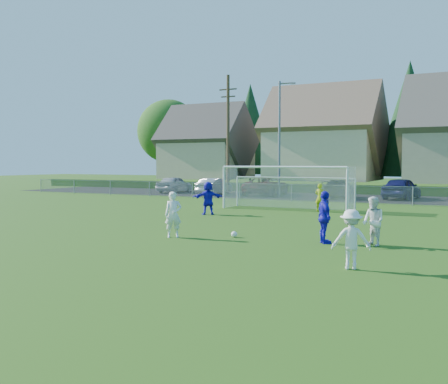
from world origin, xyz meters
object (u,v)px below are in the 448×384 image
(soccer_ball, at_px, (234,234))
(player_blue_b, at_px, (208,198))
(player_white_a, at_px, (173,215))
(car_e, at_px, (402,188))
(player_white_b, at_px, (373,221))
(car_d, at_px, (339,189))
(goalkeeper, at_px, (320,198))
(car_b, at_px, (214,186))
(player_blue_a, at_px, (325,217))
(soccer_goal, at_px, (289,181))
(car_c, at_px, (266,186))
(player_white_c, at_px, (351,239))
(car_a, at_px, (174,184))

(soccer_ball, distance_m, player_blue_b, 8.42)
(player_white_a, distance_m, car_e, 24.62)
(player_white_b, height_order, car_e, player_white_b)
(car_d, bearing_deg, goalkeeper, 94.80)
(player_white_b, height_order, car_b, player_white_b)
(player_blue_a, relative_size, soccer_goal, 0.24)
(player_blue_a, relative_size, player_blue_b, 1.02)
(goalkeeper, relative_size, car_e, 0.33)
(car_b, distance_m, car_c, 4.49)
(player_white_c, bearing_deg, car_d, -90.11)
(player_white_a, relative_size, player_blue_a, 0.94)
(car_c, bearing_deg, player_white_c, 113.21)
(player_blue_a, relative_size, goalkeeper, 1.13)
(car_c, bearing_deg, player_white_b, 116.72)
(player_white_b, relative_size, car_e, 0.34)
(soccer_ball, height_order, player_blue_b, player_blue_b)
(car_d, bearing_deg, car_e, -170.57)
(player_blue_b, bearing_deg, soccer_goal, -153.39)
(goalkeeper, height_order, car_b, goalkeeper)
(player_white_c, distance_m, car_c, 29.56)
(player_white_a, distance_m, player_white_c, 7.54)
(player_blue_a, bearing_deg, car_c, -6.94)
(player_blue_b, distance_m, car_e, 17.90)
(player_blue_a, bearing_deg, player_blue_b, 16.48)
(car_a, relative_size, car_c, 0.78)
(soccer_ball, bearing_deg, car_c, 110.17)
(player_white_b, bearing_deg, car_a, 177.08)
(player_blue_b, xyz_separation_m, car_e, (7.08, 16.45, -0.06))
(car_a, relative_size, car_b, 1.03)
(car_c, bearing_deg, soccer_ball, 106.35)
(soccer_goal, bearing_deg, car_a, 143.17)
(soccer_ball, bearing_deg, car_d, 95.58)
(player_blue_b, bearing_deg, car_a, -86.95)
(soccer_ball, bearing_deg, player_white_c, -35.63)
(player_blue_a, distance_m, car_b, 27.11)
(soccer_ball, relative_size, car_e, 0.05)
(player_white_a, height_order, player_white_c, player_white_a)
(player_white_c, relative_size, goalkeeper, 0.98)
(soccer_ball, distance_m, car_e, 23.37)
(player_white_b, bearing_deg, player_white_a, -126.03)
(car_b, xyz_separation_m, car_c, (4.43, 0.72, 0.07))
(car_b, height_order, car_c, car_c)
(car_e, bearing_deg, player_white_c, 103.90)
(car_b, height_order, car_e, car_e)
(player_white_c, distance_m, goalkeeper, 15.66)
(player_white_a, relative_size, car_b, 0.40)
(player_white_b, bearing_deg, soccer_ball, -133.17)
(player_blue_a, bearing_deg, player_white_b, -115.06)
(car_e, bearing_deg, player_blue_a, 100.44)
(player_blue_a, xyz_separation_m, car_e, (-1.11, 23.14, -0.08))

